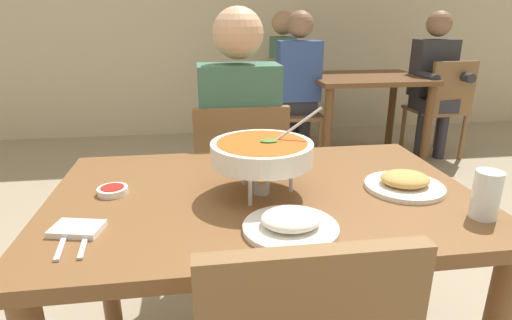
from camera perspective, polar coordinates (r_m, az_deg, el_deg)
name	(u,v)px	position (r m, az deg, el deg)	size (l,w,h in m)	color
dining_table_main	(263,226)	(1.32, 0.94, -9.00)	(1.27, 0.82, 0.76)	brown
chair_diner_main	(240,182)	(2.01, -2.22, -3.09)	(0.44, 0.44, 0.90)	brown
diner_main	(239,133)	(1.96, -2.41, 3.66)	(0.40, 0.45, 1.31)	#2D2D38
curry_bowl	(262,153)	(1.21, 0.82, 1.01)	(0.33, 0.30, 0.26)	silver
rice_plate	(291,224)	(1.05, 4.78, -8.68)	(0.24, 0.24, 0.06)	white
appetizer_plate	(405,183)	(1.36, 19.71, -2.96)	(0.24, 0.24, 0.06)	white
sauce_dish	(113,190)	(1.32, -19.06, -3.95)	(0.09, 0.09, 0.02)	white
napkin_folded	(77,229)	(1.13, -23.32, -8.67)	(0.12, 0.08, 0.02)	white
fork_utensil	(63,241)	(1.10, -24.94, -10.06)	(0.01, 0.17, 0.01)	silver
spoon_utensil	(85,240)	(1.08, -22.38, -10.07)	(0.01, 0.17, 0.01)	silver
drink_glass	(486,197)	(1.25, 28.97, -4.47)	(0.07, 0.07, 0.13)	silver
dining_table_far	(365,91)	(3.89, 14.74, 9.11)	(1.00, 0.80, 0.76)	brown
chair_bg_left	(295,94)	(4.30, 5.32, 8.98)	(0.49, 0.49, 0.90)	brown
chair_bg_middle	(443,104)	(4.15, 24.22, 7.01)	(0.47, 0.47, 0.90)	brown
chair_bg_right	(292,104)	(3.81, 5.01, 7.67)	(0.45, 0.45, 0.90)	brown
patron_bg_left	(286,71)	(4.24, 4.13, 12.10)	(0.45, 0.40, 1.31)	#2D2D38
patron_bg_middle	(434,77)	(4.13, 23.27, 10.43)	(0.40, 0.45, 1.31)	#2D2D38
patron_bg_right	(297,79)	(3.69, 5.70, 10.98)	(0.40, 0.45, 1.31)	#2D2D38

